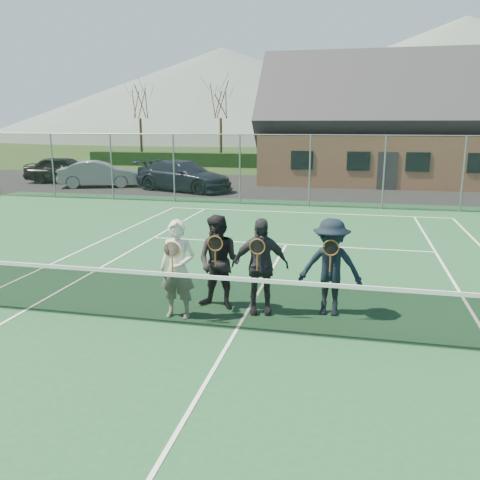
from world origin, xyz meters
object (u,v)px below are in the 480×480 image
Objects in this scene: car_a at (65,170)px; player_b at (219,262)px; player_c at (260,266)px; clubhouse at (395,114)px; tennis_net at (237,301)px; car_c at (184,176)px; player_d at (331,267)px; player_a at (178,269)px; car_b at (99,174)px.

car_a is 23.17m from player_b.
player_c is (0.79, -0.08, 0.00)m from player_b.
player_c is at bearing -99.28° from clubhouse.
car_a is 19.75m from clubhouse.
car_a is 2.56× the size of player_b.
clubhouse is at bearing 80.54° from tennis_net.
car_c is 0.35× the size of clubhouse.
car_a is at bearing 128.19° from player_b.
player_c is at bearing -137.09° from car_c.
player_d is (16.39, -18.09, 0.13)m from car_a.
clubhouse is (10.87, 6.69, 3.21)m from car_c.
player_a reaches higher than car_a.
car_c is 17.50m from player_b.
tennis_net is at bearing -17.00° from player_a.
player_b is at bearing 45.88° from player_a.
player_a is at bearing -164.37° from player_d.
player_c is at bearing 75.98° from tennis_net.
car_c is 0.46× the size of tennis_net.
player_c reaches higher than car_c.
player_b is 1.00× the size of player_c.
player_d is (13.47, -16.73, 0.21)m from car_b.
clubhouse reaches higher than car_b.
car_a is 3.23m from car_b.
clubhouse is at bearing -38.86° from car_c.
car_a is 23.73m from player_c.
clubhouse reaches higher than player_d.
car_a is 2.56× the size of player_a.
player_d reaches higher than car_c.
player_a is at bearing -134.12° from player_b.
car_b is 17.43m from clubhouse.
player_c is at bearing 21.41° from player_a.
player_c reaches higher than tennis_net.
tennis_net is 24.57m from clubhouse.
clubhouse is 24.39m from player_a.
player_c is at bearing -171.10° from player_d.
player_b and player_c have the same top height.
car_a is at bearing 44.48° from car_b.
tennis_net is at bearing -148.34° from car_a.
player_b reaches higher than car_a.
car_a reaches higher than car_b.
car_b is 0.37× the size of tennis_net.
player_c is (-3.77, -23.09, -3.07)m from clubhouse.
player_c is 1.29m from player_d.
car_a is at bearing 96.24° from car_c.
player_b and player_d have the same top height.
tennis_net is at bearing -99.46° from clubhouse.
clubhouse is at bearing 78.78° from player_b.
tennis_net is 6.49× the size of player_b.
player_b is 0.80m from player_c.
player_d is at bearing -133.17° from car_c.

